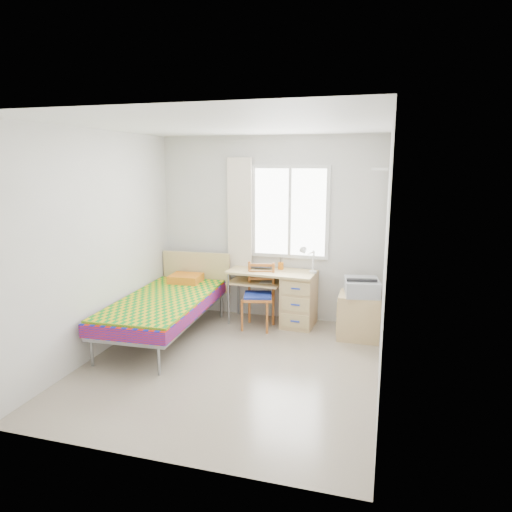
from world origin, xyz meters
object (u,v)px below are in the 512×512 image
Objects in this scene: desk at (294,296)px; printer at (362,287)px; chair at (259,292)px; cabinet at (359,316)px; bed at (167,303)px.

printer is at bearing -11.12° from desk.
cabinet is (1.34, -0.03, -0.21)m from chair.
desk is 0.50m from chair.
bed is 2.46× the size of chair.
cabinet is (0.90, -0.24, -0.12)m from desk.
cabinet is at bearing 12.43° from bed.
bed is 2.48m from cabinet.
bed is 4.06× the size of printer.
chair is at bearing 29.62° from bed.
desk is 1.38× the size of chair.
chair is at bearing 169.70° from printer.
chair is 1.54× the size of cabinet.
desk is 2.14× the size of cabinet.
chair is 1.65× the size of printer.
desk is at bearing 27.83° from bed.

